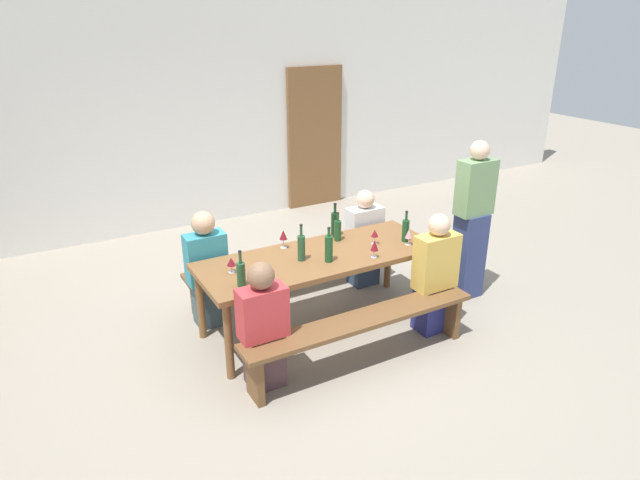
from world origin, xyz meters
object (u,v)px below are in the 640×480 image
at_px(wine_glass_3, 231,262).
at_px(seated_guest_near_1, 435,277).
at_px(wooden_door, 315,138).
at_px(wine_bottle_1, 338,230).
at_px(tasting_table, 320,262).
at_px(standing_host, 472,224).
at_px(bench_far, 286,265).
at_px(wine_bottle_3, 335,224).
at_px(seated_guest_far_0, 207,271).
at_px(seated_guest_far_1, 364,241).
at_px(wine_glass_0, 283,235).
at_px(wine_bottle_2, 329,248).
at_px(wine_glass_4, 409,234).
at_px(bench_near, 362,327).
at_px(wine_bottle_0, 406,230).
at_px(seated_guest_near_0, 263,328).
at_px(wine_bottle_4, 241,273).
at_px(wine_glass_2, 375,234).
at_px(wine_glass_1, 375,246).
at_px(wine_bottle_5, 301,247).

height_order(wine_glass_3, seated_guest_near_1, seated_guest_near_1).
relative_size(wooden_door, wine_bottle_1, 7.19).
relative_size(tasting_table, standing_host, 1.35).
relative_size(bench_far, wine_bottle_3, 6.28).
height_order(seated_guest_far_0, standing_host, standing_host).
bearing_deg(wooden_door, seated_guest_far_1, -107.94).
height_order(wine_bottle_1, wine_glass_0, wine_bottle_1).
bearing_deg(wine_bottle_2, seated_guest_near_1, -24.54).
height_order(wine_glass_0, seated_guest_far_1, seated_guest_far_1).
height_order(tasting_table, wine_glass_4, wine_glass_4).
xyz_separation_m(wine_glass_4, standing_host, (0.81, 0.00, -0.05)).
distance_m(bench_near, seated_guest_near_1, 0.93).
xyz_separation_m(wine_bottle_0, wine_glass_0, (-1.11, 0.43, 0.01)).
bearing_deg(seated_guest_far_0, seated_guest_far_1, 90.00).
bearing_deg(seated_guest_near_0, bench_far, -32.87).
bearing_deg(seated_guest_near_1, wine_bottle_1, 35.89).
distance_m(tasting_table, wine_bottle_4, 0.91).
xyz_separation_m(bench_far, wine_bottle_4, (-0.86, -0.95, 0.50)).
distance_m(wine_glass_2, seated_guest_far_1, 0.75).
xyz_separation_m(tasting_table, wine_glass_3, (-0.84, 0.05, 0.17)).
distance_m(bench_near, wine_bottle_2, 0.76).
relative_size(wine_bottle_1, wine_glass_4, 1.82).
relative_size(wine_bottle_0, wine_bottle_2, 0.95).
bearing_deg(wine_glass_1, seated_guest_near_1, -30.08).
height_order(wine_bottle_5, seated_guest_far_1, wine_bottle_5).
distance_m(wine_bottle_4, seated_guest_near_1, 1.83).
distance_m(wine_bottle_5, wine_glass_2, 0.79).
distance_m(wine_bottle_1, standing_host, 1.42).
bearing_deg(wine_bottle_1, wine_glass_0, 170.52).
xyz_separation_m(wine_bottle_0, seated_guest_near_1, (0.01, -0.46, -0.31)).
relative_size(tasting_table, wine_bottle_3, 6.57).
bearing_deg(seated_guest_far_0, bench_near, 34.97).
bearing_deg(wine_glass_1, seated_guest_far_0, 146.82).
relative_size(wine_bottle_1, standing_host, 0.17).
relative_size(wine_bottle_2, wine_glass_0, 1.81).
xyz_separation_m(wine_bottle_0, wine_bottle_2, (-0.89, -0.05, 0.01)).
bearing_deg(wine_glass_0, wine_bottle_1, -9.48).
relative_size(wine_bottle_1, seated_guest_far_0, 0.25).
bearing_deg(wine_bottle_0, tasting_table, 172.80).
height_order(bench_near, wine_bottle_1, wine_bottle_1).
bearing_deg(wine_glass_0, wine_bottle_5, -86.79).
height_order(bench_near, wine_glass_0, wine_glass_0).
xyz_separation_m(wine_bottle_0, seated_guest_far_0, (-1.80, 0.68, -0.31)).
bearing_deg(standing_host, seated_guest_far_0, -16.62).
relative_size(seated_guest_near_0, standing_host, 0.65).
bearing_deg(seated_guest_near_0, standing_host, -81.56).
bearing_deg(standing_host, wine_bottle_3, -22.05).
distance_m(wine_bottle_3, wine_glass_2, 0.43).
xyz_separation_m(wine_bottle_2, wine_glass_0, (-0.22, 0.48, 0.00)).
relative_size(wooden_door, seated_guest_near_0, 1.93).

